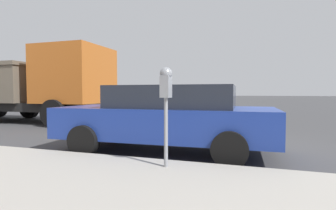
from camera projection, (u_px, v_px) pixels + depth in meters
name	position (u px, v px, depth m)	size (l,w,h in m)	color
ground_plane	(230.00, 146.00, 6.35)	(220.00, 220.00, 0.00)	#424244
parking_meter	(166.00, 91.00, 4.04)	(0.21, 0.19, 1.55)	gray
car_blue	(167.00, 117.00, 5.71)	(2.15, 4.68, 1.44)	navy
dump_truck	(23.00, 85.00, 11.72)	(2.88, 8.42, 3.16)	black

